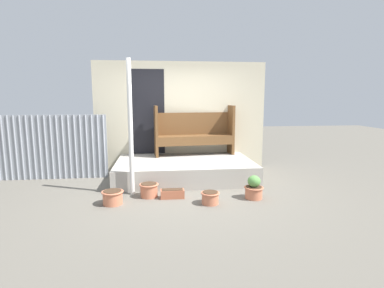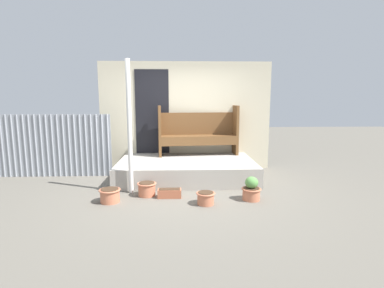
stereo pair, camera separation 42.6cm
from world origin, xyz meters
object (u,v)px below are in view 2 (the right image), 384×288
(bench, at_px, (198,131))
(planter_box_rect, at_px, (170,193))
(flower_pot_left, at_px, (110,195))
(flower_pot_right, at_px, (206,198))
(flower_pot_far_right, at_px, (251,190))
(support_post, at_px, (129,128))
(flower_pot_middle, at_px, (147,188))

(bench, height_order, planter_box_rect, bench)
(flower_pot_left, xyz_separation_m, flower_pot_right, (1.62, -0.17, -0.01))
(flower_pot_right, height_order, flower_pot_far_right, flower_pot_far_right)
(support_post, height_order, bench, support_post)
(bench, bearing_deg, flower_pot_right, -95.52)
(flower_pot_middle, relative_size, flower_pot_right, 1.08)
(flower_pot_middle, distance_m, flower_pot_right, 1.13)
(flower_pot_right, distance_m, flower_pot_far_right, 0.83)
(flower_pot_right, bearing_deg, flower_pot_left, 174.14)
(planter_box_rect, bearing_deg, flower_pot_right, -30.76)
(support_post, distance_m, bench, 2.11)
(flower_pot_far_right, xyz_separation_m, planter_box_rect, (-1.42, 0.18, -0.10))
(flower_pot_left, relative_size, flower_pot_far_right, 0.88)
(flower_pot_middle, bearing_deg, flower_pot_left, -152.19)
(flower_pot_far_right, bearing_deg, bench, 111.16)
(flower_pot_left, bearing_deg, support_post, 60.22)
(flower_pot_middle, height_order, planter_box_rect, flower_pot_middle)
(planter_box_rect, bearing_deg, support_post, 157.73)
(flower_pot_right, bearing_deg, support_post, 153.67)
(support_post, distance_m, planter_box_rect, 1.38)
(flower_pot_far_right, bearing_deg, planter_box_rect, 172.80)
(flower_pot_left, bearing_deg, flower_pot_far_right, 0.46)
(flower_pot_far_right, height_order, planter_box_rect, flower_pot_far_right)
(flower_pot_far_right, distance_m, planter_box_rect, 1.44)
(support_post, distance_m, flower_pot_left, 1.23)
(bench, height_order, flower_pot_left, bench)
(flower_pot_left, relative_size, planter_box_rect, 0.87)
(bench, height_order, flower_pot_far_right, bench)
(flower_pot_left, xyz_separation_m, flower_pot_middle, (0.59, 0.31, 0.01))
(support_post, relative_size, flower_pot_left, 6.69)
(support_post, xyz_separation_m, planter_box_rect, (0.72, -0.29, -1.14))
(support_post, xyz_separation_m, flower_pot_far_right, (2.14, -0.47, -1.04))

